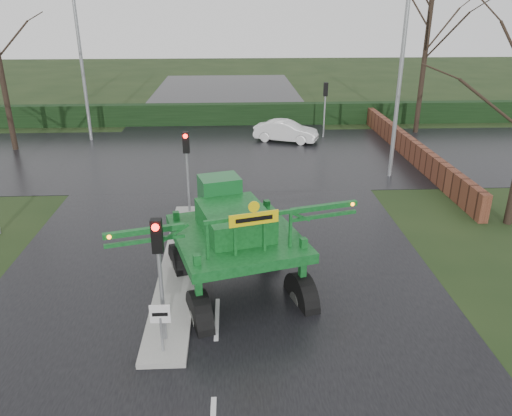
{
  "coord_description": "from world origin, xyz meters",
  "views": [
    {
      "loc": [
        0.52,
        -11.73,
        8.22
      ],
      "look_at": [
        1.26,
        3.26,
        2.0
      ],
      "focal_mm": 35.0,
      "sensor_mm": 36.0,
      "label": 1
    }
  ],
  "objects_px": {
    "keep_left_sign": "(161,321)",
    "traffic_signal_far": "(325,97)",
    "traffic_signal_mid": "(187,155)",
    "crop_sprayer": "(195,252)",
    "street_light_left_far": "(84,42)",
    "white_sedan": "(286,142)",
    "traffic_signal_near": "(159,255)",
    "street_light_right": "(396,54)"
  },
  "relations": [
    {
      "from": "street_light_left_far",
      "to": "keep_left_sign",
      "type": "bearing_deg",
      "value": -72.22
    },
    {
      "from": "traffic_signal_far",
      "to": "white_sedan",
      "type": "xyz_separation_m",
      "value": [
        -2.57,
        -0.97,
        -2.59
      ]
    },
    {
      "from": "keep_left_sign",
      "to": "street_light_left_far",
      "type": "distance_m",
      "value": 23.11
    },
    {
      "from": "traffic_signal_far",
      "to": "white_sedan",
      "type": "height_order",
      "value": "traffic_signal_far"
    },
    {
      "from": "traffic_signal_mid",
      "to": "street_light_right",
      "type": "xyz_separation_m",
      "value": [
        9.49,
        4.51,
        3.4
      ]
    },
    {
      "from": "crop_sprayer",
      "to": "keep_left_sign",
      "type": "bearing_deg",
      "value": -130.41
    },
    {
      "from": "traffic_signal_near",
      "to": "white_sedan",
      "type": "bearing_deg",
      "value": 75.39
    },
    {
      "from": "keep_left_sign",
      "to": "crop_sprayer",
      "type": "distance_m",
      "value": 2.1
    },
    {
      "from": "traffic_signal_near",
      "to": "white_sedan",
      "type": "height_order",
      "value": "traffic_signal_near"
    },
    {
      "from": "keep_left_sign",
      "to": "traffic_signal_far",
      "type": "bearing_deg",
      "value": 70.07
    },
    {
      "from": "street_light_left_far",
      "to": "traffic_signal_mid",
      "type": "bearing_deg",
      "value": -61.14
    },
    {
      "from": "traffic_signal_far",
      "to": "street_light_right",
      "type": "bearing_deg",
      "value": 101.95
    },
    {
      "from": "street_light_left_far",
      "to": "crop_sprayer",
      "type": "bearing_deg",
      "value": -68.83
    },
    {
      "from": "street_light_right",
      "to": "keep_left_sign",
      "type": "bearing_deg",
      "value": -125.12
    },
    {
      "from": "traffic_signal_near",
      "to": "crop_sprayer",
      "type": "height_order",
      "value": "crop_sprayer"
    },
    {
      "from": "street_light_right",
      "to": "white_sedan",
      "type": "xyz_separation_m",
      "value": [
        -4.27,
        7.04,
        -5.99
      ]
    },
    {
      "from": "traffic_signal_mid",
      "to": "keep_left_sign",
      "type": "bearing_deg",
      "value": -90.0
    },
    {
      "from": "keep_left_sign",
      "to": "street_light_left_far",
      "type": "xyz_separation_m",
      "value": [
        -6.89,
        21.5,
        4.93
      ]
    },
    {
      "from": "street_light_right",
      "to": "crop_sprayer",
      "type": "distance_m",
      "value": 15.2
    },
    {
      "from": "street_light_left_far",
      "to": "crop_sprayer",
      "type": "distance_m",
      "value": 21.61
    },
    {
      "from": "traffic_signal_near",
      "to": "street_light_right",
      "type": "distance_m",
      "value": 16.46
    },
    {
      "from": "traffic_signal_near",
      "to": "street_light_left_far",
      "type": "bearing_deg",
      "value": 108.17
    },
    {
      "from": "street_light_left_far",
      "to": "crop_sprayer",
      "type": "xyz_separation_m",
      "value": [
        7.67,
        -19.81,
        -3.96
      ]
    },
    {
      "from": "traffic_signal_mid",
      "to": "traffic_signal_far",
      "type": "relative_size",
      "value": 1.0
    },
    {
      "from": "street_light_left_far",
      "to": "crop_sprayer",
      "type": "height_order",
      "value": "street_light_left_far"
    },
    {
      "from": "traffic_signal_far",
      "to": "white_sedan",
      "type": "relative_size",
      "value": 0.89
    },
    {
      "from": "keep_left_sign",
      "to": "street_light_right",
      "type": "height_order",
      "value": "street_light_right"
    },
    {
      "from": "traffic_signal_far",
      "to": "street_light_right",
      "type": "height_order",
      "value": "street_light_right"
    },
    {
      "from": "white_sedan",
      "to": "street_light_left_far",
      "type": "bearing_deg",
      "value": 106.89
    },
    {
      "from": "traffic_signal_near",
      "to": "crop_sprayer",
      "type": "relative_size",
      "value": 0.47
    },
    {
      "from": "traffic_signal_near",
      "to": "street_light_right",
      "type": "bearing_deg",
      "value": 53.87
    },
    {
      "from": "keep_left_sign",
      "to": "crop_sprayer",
      "type": "relative_size",
      "value": 0.18
    },
    {
      "from": "traffic_signal_mid",
      "to": "crop_sprayer",
      "type": "relative_size",
      "value": 0.47
    },
    {
      "from": "keep_left_sign",
      "to": "white_sedan",
      "type": "xyz_separation_m",
      "value": [
        5.23,
        20.54,
        -1.06
      ]
    },
    {
      "from": "white_sedan",
      "to": "street_light_right",
      "type": "bearing_deg",
      "value": -127.36
    },
    {
      "from": "traffic_signal_far",
      "to": "crop_sprayer",
      "type": "relative_size",
      "value": 0.47
    },
    {
      "from": "street_light_right",
      "to": "traffic_signal_far",
      "type": "bearing_deg",
      "value": 101.95
    },
    {
      "from": "traffic_signal_near",
      "to": "white_sedan",
      "type": "relative_size",
      "value": 0.89
    },
    {
      "from": "street_light_left_far",
      "to": "traffic_signal_near",
      "type": "bearing_deg",
      "value": -71.83
    },
    {
      "from": "street_light_right",
      "to": "street_light_left_far",
      "type": "relative_size",
      "value": 1.0
    },
    {
      "from": "street_light_right",
      "to": "crop_sprayer",
      "type": "height_order",
      "value": "street_light_right"
    },
    {
      "from": "traffic_signal_mid",
      "to": "traffic_signal_far",
      "type": "height_order",
      "value": "same"
    }
  ]
}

